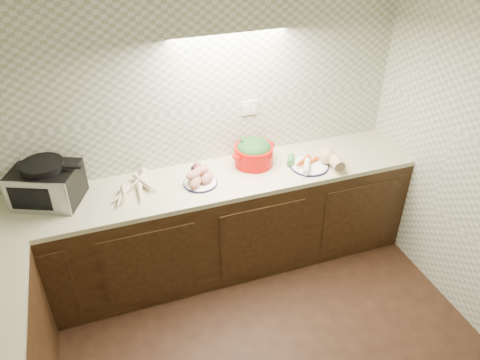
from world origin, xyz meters
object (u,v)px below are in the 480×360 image
object	(u,v)px
parsnip_pile	(130,188)
veg_plate	(318,160)
sweet_potato_plate	(199,178)
dutch_oven	(254,152)
onion_bowl	(199,169)
toaster_oven	(46,183)

from	to	relation	value
parsnip_pile	veg_plate	xyz separation A→B (m)	(1.49, -0.13, 0.02)
sweet_potato_plate	dutch_oven	world-z (taller)	dutch_oven
parsnip_pile	sweet_potato_plate	size ratio (longest dim) A/B	1.43
onion_bowl	veg_plate	size ratio (longest dim) A/B	0.31
toaster_oven	dutch_oven	distance (m)	1.58
sweet_potato_plate	dutch_oven	size ratio (longest dim) A/B	0.66
onion_bowl	dutch_oven	xyz separation A→B (m)	(0.46, -0.01, 0.07)
onion_bowl	dutch_oven	size ratio (longest dim) A/B	0.33
sweet_potato_plate	onion_bowl	size ratio (longest dim) A/B	2.00
toaster_oven	parsnip_pile	distance (m)	0.59
parsnip_pile	sweet_potato_plate	world-z (taller)	sweet_potato_plate
sweet_potato_plate	toaster_oven	bearing A→B (deg)	172.36
parsnip_pile	onion_bowl	bearing A→B (deg)	7.82
toaster_oven	parsnip_pile	xyz separation A→B (m)	(0.57, -0.08, -0.12)
sweet_potato_plate	dutch_oven	bearing A→B (deg)	15.05
parsnip_pile	onion_bowl	size ratio (longest dim) A/B	2.86
toaster_oven	veg_plate	world-z (taller)	toaster_oven
dutch_oven	toaster_oven	bearing A→B (deg)	160.87
parsnip_pile	veg_plate	bearing A→B (deg)	-5.05
toaster_oven	sweet_potato_plate	world-z (taller)	toaster_oven
onion_bowl	toaster_oven	bearing A→B (deg)	179.82
toaster_oven	dutch_oven	xyz separation A→B (m)	(1.58, -0.01, -0.04)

